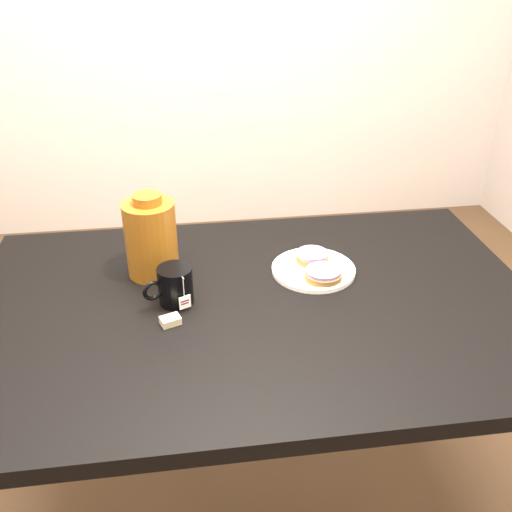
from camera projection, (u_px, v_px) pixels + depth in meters
name	position (u px, v px, depth m)	size (l,w,h in m)	color
ground_plane	(256.00, 501.00, 1.77)	(4.00, 4.00, 0.00)	brown
table	(256.00, 328.00, 1.44)	(1.40, 0.90, 0.75)	black
plate	(313.00, 269.00, 1.52)	(0.22, 0.22, 0.02)	white
bagel_back	(312.00, 257.00, 1.54)	(0.09, 0.09, 0.03)	brown
bagel_front	(323.00, 274.00, 1.46)	(0.14, 0.14, 0.03)	brown
mug	(175.00, 285.00, 1.38)	(0.14, 0.11, 0.09)	black
teabag_pouch	(170.00, 320.00, 1.32)	(0.04, 0.03, 0.02)	#C6B793
bagel_package	(151.00, 238.00, 1.47)	(0.15, 0.15, 0.22)	#61320C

